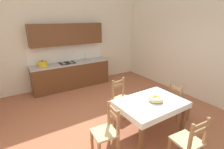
# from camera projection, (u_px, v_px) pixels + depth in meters

# --- Properties ---
(ground_plane) EXTENTS (6.35, 6.67, 0.10)m
(ground_plane) POSITION_uv_depth(u_px,v_px,m) (114.00, 126.00, 4.02)
(ground_plane) COLOR #A86042
(wall_back) EXTENTS (6.35, 0.12, 4.25)m
(wall_back) POSITION_uv_depth(u_px,v_px,m) (65.00, 25.00, 5.79)
(wall_back) COLOR silver
(wall_back) RESTS_ON ground_plane
(wall_right) EXTENTS (0.12, 6.67, 4.25)m
(wall_right) POSITION_uv_depth(u_px,v_px,m) (201.00, 27.00, 4.80)
(wall_right) COLOR silver
(wall_right) RESTS_ON ground_plane
(kitchen_cabinetry) EXTENTS (2.68, 0.63, 2.20)m
(kitchen_cabinetry) POSITION_uv_depth(u_px,v_px,m) (70.00, 64.00, 5.92)
(kitchen_cabinetry) COLOR brown
(kitchen_cabinetry) RESTS_ON ground_plane
(dining_table) EXTENTS (1.40, 0.99, 0.75)m
(dining_table) POSITION_uv_depth(u_px,v_px,m) (151.00, 107.00, 3.53)
(dining_table) COLOR brown
(dining_table) RESTS_ON ground_plane
(dining_chair_window_side) EXTENTS (0.48, 0.48, 0.93)m
(dining_chair_window_side) POSITION_uv_depth(u_px,v_px,m) (178.00, 102.00, 4.12)
(dining_chair_window_side) COLOR #D1BC89
(dining_chair_window_side) RESTS_ON ground_plane
(dining_chair_kitchen_side) EXTENTS (0.48, 0.48, 0.93)m
(dining_chair_kitchen_side) POSITION_uv_depth(u_px,v_px,m) (122.00, 98.00, 4.31)
(dining_chair_kitchen_side) COLOR #D1BC89
(dining_chair_kitchen_side) RESTS_ON ground_plane
(dining_chair_tv_side) EXTENTS (0.46, 0.46, 0.93)m
(dining_chair_tv_side) POSITION_uv_depth(u_px,v_px,m) (106.00, 131.00, 3.06)
(dining_chair_tv_side) COLOR #D1BC89
(dining_chair_tv_side) RESTS_ON ground_plane
(dining_chair_camera_side) EXTENTS (0.45, 0.45, 0.93)m
(dining_chair_camera_side) POSITION_uv_depth(u_px,v_px,m) (189.00, 142.00, 2.81)
(dining_chair_camera_side) COLOR #D1BC89
(dining_chair_camera_side) RESTS_ON ground_plane
(fruit_bowl) EXTENTS (0.30, 0.30, 0.12)m
(fruit_bowl) POSITION_uv_depth(u_px,v_px,m) (156.00, 98.00, 3.49)
(fruit_bowl) COLOR beige
(fruit_bowl) RESTS_ON dining_table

